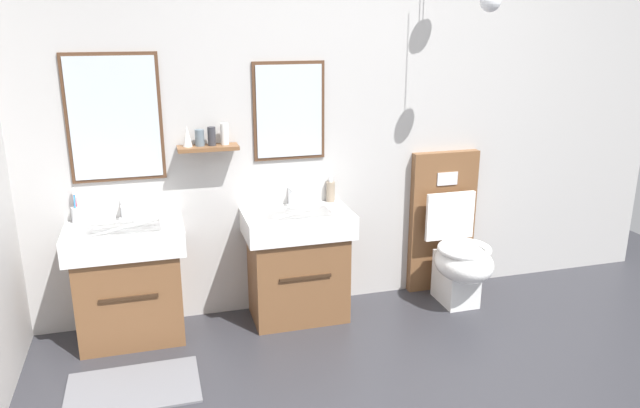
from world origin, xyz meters
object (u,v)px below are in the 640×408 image
vanity_sink_right (297,262)px  toilet (452,246)px  vanity_sink_left (129,280)px  toothbrush_cup (78,213)px  soap_dispenser (331,191)px

vanity_sink_right → toilet: toilet is taller
vanity_sink_left → toilet: 2.12m
vanity_sink_right → toothbrush_cup: (-1.29, 0.14, 0.40)m
soap_dispenser → vanity_sink_right: bearing=-150.3°
vanity_sink_left → toothbrush_cup: bearing=151.1°
soap_dispenser → vanity_sink_left: bearing=-173.4°
vanity_sink_left → vanity_sink_right: bearing=0.0°
toothbrush_cup → soap_dispenser: size_ratio=1.23×
vanity_sink_left → toilet: (2.12, -0.02, -0.00)m
vanity_sink_left → toothbrush_cup: 0.49m
vanity_sink_right → toilet: bearing=-1.0°
vanity_sink_right → soap_dispenser: (0.26, 0.15, 0.41)m
vanity_sink_left → toilet: toilet is taller
toothbrush_cup → soap_dispenser: (1.55, 0.01, 0.01)m
toilet → toothbrush_cup: size_ratio=4.78×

